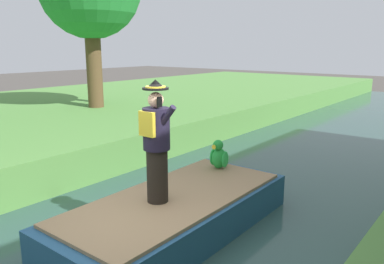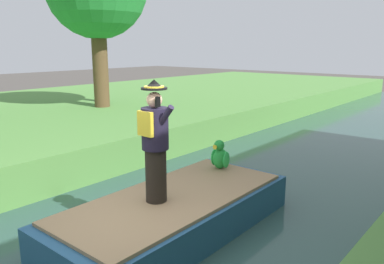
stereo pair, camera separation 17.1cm
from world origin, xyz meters
name	(u,v)px [view 1 (the left image)]	position (x,y,z in m)	size (l,w,h in m)	color
ground_plane	(136,259)	(0.00, 0.00, 0.00)	(80.00, 80.00, 0.00)	#4C4742
canal_water	(136,256)	(0.00, 0.00, 0.05)	(5.64, 48.00, 0.10)	#2D4C47
boat	(175,214)	(0.00, 0.88, 0.40)	(1.84, 4.22, 0.61)	#23517A
person_pirate	(157,142)	(-0.06, 0.55, 1.64)	(0.61, 0.42, 1.85)	black
parrot_plush	(219,156)	(-0.26, 2.46, 0.95)	(0.36, 0.35, 0.57)	green
person_bystander	(97,81)	(-8.10, 5.70, 1.74)	(0.34, 0.34, 1.60)	#33384C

